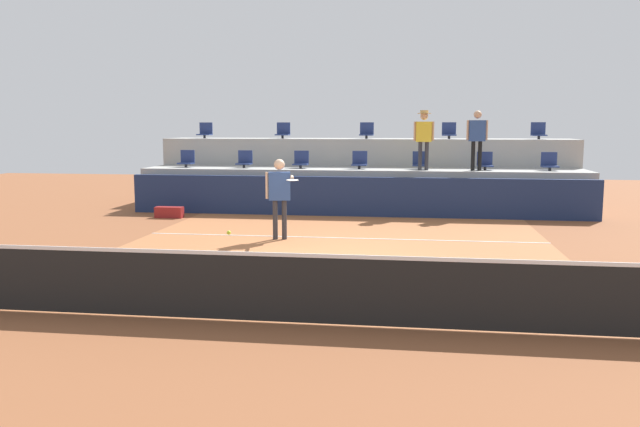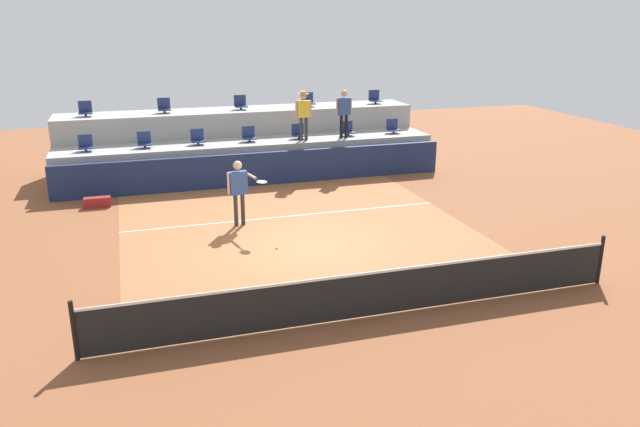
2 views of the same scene
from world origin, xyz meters
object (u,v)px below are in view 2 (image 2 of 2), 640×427
Objects in this scene: stadium_chair_lower_mid_right at (298,132)px; stadium_chair_upper_right at (308,101)px; stadium_chair_lower_far_left at (85,144)px; stadium_chair_upper_center at (240,104)px; stadium_chair_upper_left at (164,107)px; stadium_chair_upper_far_left at (85,110)px; spectator_with_hat at (303,111)px; stadium_chair_lower_right at (347,130)px; stadium_chair_lower_center at (249,135)px; stadium_chair_upper_far_right at (375,98)px; stadium_chair_lower_left at (144,141)px; equipment_bag at (97,202)px; tennis_player at (239,186)px; stadium_chair_lower_far_right at (393,127)px; spectator_in_grey at (344,109)px; tennis_ball at (276,248)px; stadium_chair_lower_mid_left at (198,138)px.

stadium_chair_lower_mid_right is 1.00× the size of stadium_chair_upper_right.
stadium_chair_upper_center is at bearing 18.47° from stadium_chair_lower_far_left.
stadium_chair_upper_left is 1.00× the size of stadium_chair_upper_center.
spectator_with_hat is (7.16, -2.18, -0.03)m from stadium_chair_upper_far_left.
stadium_chair_upper_far_left is (-8.92, 1.80, 0.85)m from stadium_chair_lower_right.
spectator_with_hat reaches higher than stadium_chair_lower_center.
stadium_chair_upper_left and stadium_chair_upper_far_right have the same top height.
stadium_chair_lower_left is 2.69m from stadium_chair_upper_far_left.
stadium_chair_upper_left reaches higher than stadium_chair_lower_left.
stadium_chair_lower_mid_right is (5.26, 0.00, 0.00)m from stadium_chair_lower_left.
spectator_with_hat is at bearing -110.41° from stadium_chair_upper_right.
stadium_chair_lower_right is 1.98m from spectator_with_hat.
stadium_chair_lower_center is at bearing 24.16° from equipment_bag.
stadium_chair_lower_left is (1.83, 0.00, 0.00)m from stadium_chair_lower_far_left.
stadium_chair_lower_center is at bearing 180.00° from stadium_chair_lower_right.
tennis_player is at bearing -104.11° from stadium_chair_lower_center.
stadium_chair_upper_far_right is (8.05, 0.00, 0.00)m from stadium_chair_upper_left.
stadium_chair_upper_left is at bearing 167.41° from stadium_chair_lower_far_right.
stadium_chair_upper_right is at bearing 0.00° from stadium_chair_upper_center.
stadium_chair_lower_far_right is at bearing 6.19° from spectator_with_hat.
stadium_chair_lower_far_left is at bearing -167.30° from stadium_chair_upper_right.
stadium_chair_upper_right is at bearing 106.92° from spectator_in_grey.
stadium_chair_upper_far_left and stadium_chair_upper_far_right have the same top height.
tennis_player is at bearing -38.34° from equipment_bag.
tennis_player reaches higher than stadium_chair_lower_right.
stadium_chair_lower_center is at bearing 168.31° from spectator_with_hat.
stadium_chair_lower_left is at bearing 103.36° from tennis_ball.
stadium_chair_upper_far_right is (8.88, 1.80, 0.85)m from stadium_chair_lower_left.
stadium_chair_lower_center is 1.00× the size of stadium_chair_lower_mid_right.
stadium_chair_upper_far_left is (-3.55, 1.80, 0.85)m from stadium_chair_lower_mid_left.
stadium_chair_lower_mid_right is 1.84m from stadium_chair_lower_right.
stadium_chair_lower_left is at bearing -44.79° from stadium_chair_upper_far_left.
stadium_chair_upper_far_right is at bearing 14.15° from stadium_chair_lower_mid_left.
stadium_chair_upper_left is 5.33m from stadium_chair_upper_right.
stadium_chair_upper_center is at bearing 180.00° from stadium_chair_upper_right.
stadium_chair_lower_far_left is at bearing 180.00° from stadium_chair_lower_right.
stadium_chair_lower_mid_right is 1.00× the size of stadium_chair_upper_far_right.
stadium_chair_upper_center is at bearing 153.06° from stadium_chair_lower_right.
stadium_chair_lower_left is at bearing 0.00° from stadium_chair_lower_far_left.
stadium_chair_upper_right is (-2.73, 1.80, 0.85)m from stadium_chair_lower_far_right.
stadium_chair_lower_far_right is at bearing 0.00° from stadium_chair_lower_center.
equipment_bag is at bearing -155.84° from stadium_chair_lower_center.
spectator_in_grey reaches higher than tennis_ball.
tennis_player reaches higher than stadium_chair_lower_far_right.
stadium_chair_upper_far_right is at bearing 58.96° from tennis_ball.
stadium_chair_upper_far_right is 3.00m from spectator_in_grey.
spectator_with_hat is at bearing -148.25° from stadium_chair_upper_far_right.
tennis_ball is at bearing -87.11° from stadium_chair_lower_mid_left.
stadium_chair_upper_left is at bearing 154.22° from spectator_with_hat.
stadium_chair_upper_right is at bearing 12.70° from stadium_chair_lower_far_left.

